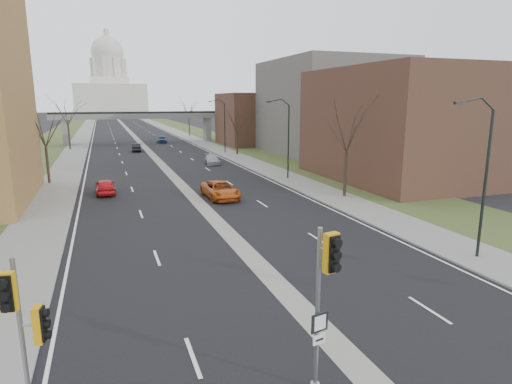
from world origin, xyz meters
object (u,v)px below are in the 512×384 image
car_left_near (105,186)px  car_right_mid (212,160)px  car_right_far (162,139)px  signal_pole_median (325,283)px  car_right_near (220,190)px  signal_pole_left (24,319)px  car_left_far (136,147)px

car_left_near → car_right_mid: 20.97m
car_right_far → signal_pole_median: bearing=-92.0°
car_left_near → car_right_near: car_right_near is taller
car_right_near → car_right_far: (2.01, 54.81, -0.03)m
signal_pole_left → signal_pole_median: size_ratio=0.91×
car_left_near → car_left_far: car_left_near is taller
signal_pole_left → car_left_far: 65.49m
signal_pole_left → signal_pole_median: bearing=-0.5°
car_left_near → car_right_far: car_right_far is taller
car_right_far → car_left_near: bearing=-101.1°
car_right_near → car_right_mid: size_ratio=1.26×
signal_pole_median → car_right_far: (6.03, 81.33, -2.83)m
car_left_far → car_right_near: (4.26, -40.12, 0.08)m
signal_pole_median → signal_pole_left: bearing=157.0°
signal_pole_left → car_right_near: (11.89, 24.88, -2.30)m
car_right_near → signal_pole_median: bearing=-100.5°
signal_pole_median → car_left_near: 32.52m
car_left_far → car_right_far: bearing=-108.6°
signal_pole_median → car_left_near: signal_pole_median is taller
signal_pole_left → signal_pole_median: 8.06m
car_left_far → signal_pole_median: bearing=94.7°
car_right_near → car_right_mid: bearing=76.2°
car_right_near → car_right_far: bearing=86.0°
car_right_near → car_right_mid: car_right_near is taller
car_left_near → car_left_far: 35.18m
car_left_near → car_right_mid: car_left_near is taller
car_right_near → car_right_far: car_right_near is taller
signal_pole_left → car_right_far: signal_pole_left is taller
car_right_near → car_right_mid: 21.32m
signal_pole_left → car_right_mid: signal_pole_left is taller
signal_pole_left → car_left_far: (7.63, 65.00, -2.37)m
car_right_mid → car_right_far: bearing=100.5°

